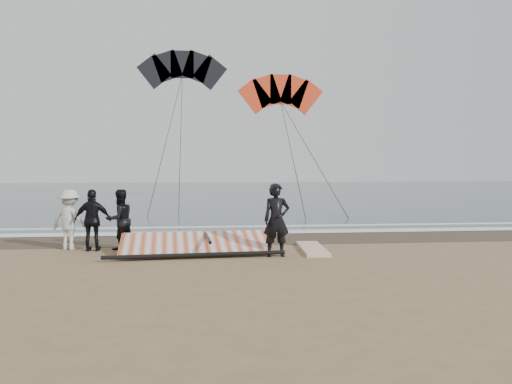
% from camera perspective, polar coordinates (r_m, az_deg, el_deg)
% --- Properties ---
extents(ground, '(120.00, 120.00, 0.00)m').
position_cam_1_polar(ground, '(11.92, 2.73, -8.46)').
color(ground, '#8C704C').
rests_on(ground, ground).
extents(sea, '(120.00, 54.00, 0.02)m').
position_cam_1_polar(sea, '(44.64, -3.67, -0.03)').
color(sea, '#233838').
rests_on(sea, ground).
extents(wet_sand, '(120.00, 2.80, 0.01)m').
position_cam_1_polar(wet_sand, '(16.31, 0.34, -5.32)').
color(wet_sand, '#4C3D2B').
rests_on(wet_sand, ground).
extents(foam_near, '(120.00, 0.90, 0.01)m').
position_cam_1_polar(foam_near, '(17.69, -0.16, -4.60)').
color(foam_near, white).
rests_on(foam_near, sea).
extents(foam_far, '(120.00, 0.45, 0.01)m').
position_cam_1_polar(foam_far, '(19.37, -0.67, -3.94)').
color(foam_far, white).
rests_on(foam_far, sea).
extents(man_main, '(0.74, 0.52, 1.91)m').
position_cam_1_polar(man_main, '(13.03, 2.36, -3.21)').
color(man_main, black).
rests_on(man_main, ground).
extents(board_white, '(0.76, 2.30, 0.09)m').
position_cam_1_polar(board_white, '(14.16, 6.46, -6.46)').
color(board_white, white).
rests_on(board_white, ground).
extents(board_cream, '(1.24, 2.41, 0.10)m').
position_cam_1_polar(board_cream, '(15.29, -2.14, -5.72)').
color(board_cream, beige).
rests_on(board_cream, ground).
extents(trio_cluster, '(2.55, 1.11, 1.72)m').
position_cam_1_polar(trio_cluster, '(14.78, -18.26, -3.02)').
color(trio_cluster, black).
rests_on(trio_cluster, ground).
extents(sail_rig, '(4.63, 2.02, 0.51)m').
position_cam_1_polar(sail_rig, '(13.73, -7.12, -6.12)').
color(sail_rig, black).
rests_on(sail_rig, ground).
extents(kite_red, '(6.31, 6.52, 14.49)m').
position_cam_1_polar(kite_red, '(34.54, 2.85, 10.83)').
color(kite_red, '#F13E1C').
rests_on(kite_red, ground).
extents(kite_dark, '(7.36, 7.26, 16.92)m').
position_cam_1_polar(kite_dark, '(38.17, -8.43, 13.39)').
color(kite_dark, black).
rests_on(kite_dark, ground).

